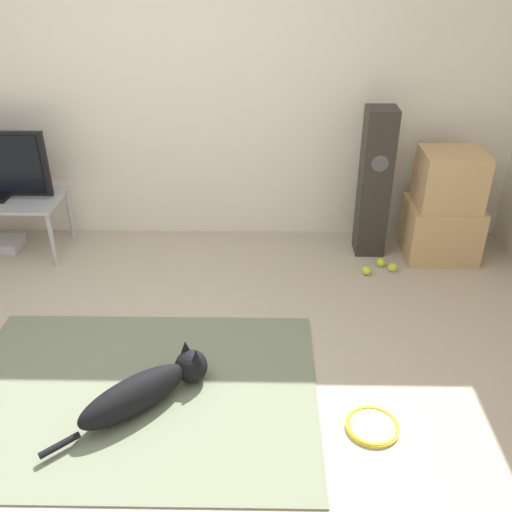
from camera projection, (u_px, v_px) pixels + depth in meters
ground_plane at (143, 409)px, 3.05m from camera, size 12.00×12.00×0.00m
wall_back at (179, 77)px, 4.23m from camera, size 8.00×0.06×2.55m
area_rug at (138, 394)px, 3.14m from camera, size 1.98×1.42×0.01m
dog at (147, 389)px, 3.02m from camera, size 0.76×0.70×0.24m
frisbee at (372, 426)px, 2.93m from camera, size 0.28×0.28×0.03m
cardboard_box_lower at (440, 230)px, 4.39m from camera, size 0.54×0.45×0.43m
cardboard_box_upper at (450, 179)px, 4.17m from camera, size 0.45×0.38×0.42m
floor_speaker at (375, 184)px, 4.27m from camera, size 0.22×0.23×1.14m
tennis_ball_by_boxes at (367, 271)px, 4.22m from camera, size 0.07×0.07×0.07m
tennis_ball_near_speaker at (392, 268)px, 4.26m from camera, size 0.07×0.07×0.07m
tennis_ball_loose_on_carpet at (381, 262)px, 4.32m from camera, size 0.07×0.07×0.07m
game_console at (1, 244)px, 4.56m from camera, size 0.33×0.23×0.08m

